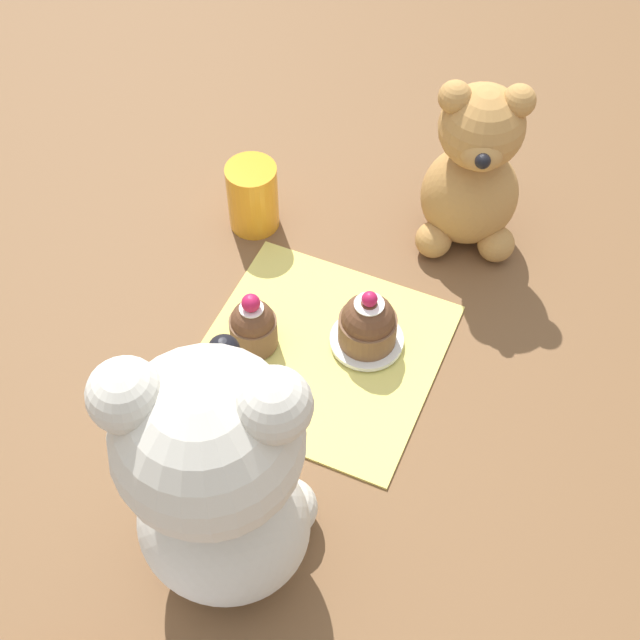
{
  "coord_description": "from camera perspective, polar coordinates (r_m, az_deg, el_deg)",
  "views": [
    {
      "loc": [
        -0.2,
        0.47,
        0.73
      ],
      "look_at": [
        0.0,
        0.0,
        0.06
      ],
      "focal_mm": 50.0,
      "sensor_mm": 36.0,
      "label": 1
    }
  ],
  "objects": [
    {
      "name": "cupcake_near_cream_bear",
      "position": [
        0.87,
        -4.31,
        -0.34
      ],
      "size": [
        0.05,
        0.05,
        0.07
      ],
      "color": "brown",
      "rests_on": "knitted_placemat"
    },
    {
      "name": "knitted_placemat",
      "position": [
        0.89,
        0.0,
        -2.08
      ],
      "size": [
        0.23,
        0.23,
        0.01
      ],
      "primitive_type": "cube",
      "color": "#E0D166",
      "rests_on": "ground_plane"
    },
    {
      "name": "saucer_plate",
      "position": [
        0.89,
        3.01,
        -1.28
      ],
      "size": [
        0.07,
        0.07,
        0.01
      ],
      "primitive_type": "cylinder",
      "color": "white",
      "rests_on": "knitted_placemat"
    },
    {
      "name": "cupcake_near_tan_bear",
      "position": [
        0.87,
        3.08,
        -0.2
      ],
      "size": [
        0.06,
        0.06,
        0.07
      ],
      "color": "brown",
      "rests_on": "saucer_plate"
    },
    {
      "name": "teddy_bear_cream",
      "position": [
        0.66,
        -6.57,
        -10.23
      ],
      "size": [
        0.17,
        0.16,
        0.28
      ],
      "rotation": [
        0.0,
        0.0,
        0.33
      ],
      "color": "beige",
      "rests_on": "ground_plane"
    },
    {
      "name": "teddy_bear_tan",
      "position": [
        0.94,
        9.8,
        9.26
      ],
      "size": [
        0.13,
        0.12,
        0.2
      ],
      "rotation": [
        0.0,
        0.0,
        3.46
      ],
      "color": "#B78447",
      "rests_on": "ground_plane"
    },
    {
      "name": "juice_glass",
      "position": [
        0.98,
        -4.33,
        7.89
      ],
      "size": [
        0.06,
        0.06,
        0.08
      ],
      "primitive_type": "cylinder",
      "color": "orange",
      "rests_on": "ground_plane"
    },
    {
      "name": "ground_plane",
      "position": [
        0.89,
        0.0,
        -2.19
      ],
      "size": [
        4.0,
        4.0,
        0.0
      ],
      "primitive_type": "plane",
      "color": "brown"
    }
  ]
}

